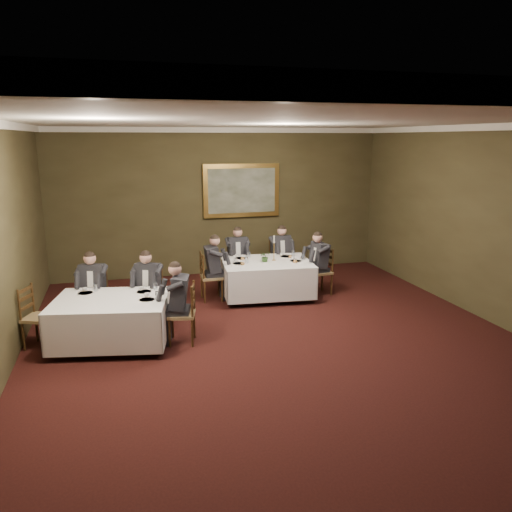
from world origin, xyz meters
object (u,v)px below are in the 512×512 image
diner_main_backleft (237,263)px  diner_main_endleft (212,276)px  diner_main_backright (280,262)px  chair_sec_endright (183,326)px  centerpiece (265,256)px  chair_main_endright (320,281)px  chair_main_backleft (237,273)px  chair_sec_endleft (40,330)px  chair_main_backright (280,271)px  table_main (267,276)px  chair_main_endleft (211,286)px  diner_sec_backright (149,296)px  chair_sec_backleft (95,309)px  diner_main_endright (320,271)px  diner_sec_endright (182,313)px  candlestick (274,251)px  table_second (111,318)px  chair_sec_backright (150,308)px  painting (242,191)px  diner_sec_backleft (94,297)px

diner_main_backleft → diner_main_endleft: same height
diner_main_backright → chair_sec_endright: size_ratio=1.35×
centerpiece → chair_main_endright: bearing=-5.2°
chair_main_backleft → chair_main_endright: size_ratio=1.00×
chair_sec_endleft → chair_main_backright: bearing=138.6°
table_main → chair_sec_endleft: bearing=-160.5°
chair_main_endleft → chair_main_backleft: bearing=139.7°
diner_sec_backright → chair_sec_endright: 1.14m
diner_main_endleft → chair_sec_backleft: bearing=-68.7°
diner_main_endright → diner_sec_endright: same height
chair_sec_endright → candlestick: (2.18, 2.00, 0.68)m
table_main → diner_main_backleft: size_ratio=1.46×
diner_main_backleft → centerpiece: size_ratio=5.58×
table_second → chair_sec_endright: (1.11, -0.22, -0.17)m
chair_main_endleft → chair_sec_endright: 2.23m
chair_sec_backright → table_main: bearing=-137.6°
diner_sec_endright → chair_sec_endleft: (-2.21, 0.45, -0.23)m
diner_main_backright → table_second: bearing=32.0°
table_second → candlestick: bearing=28.4°
diner_sec_backright → table_main: bearing=-137.4°
diner_main_backleft → diner_main_endleft: size_ratio=1.00×
candlestick → diner_main_backleft: bearing=121.6°
chair_sec_endleft → centerpiece: centerpiece is taller
chair_sec_endleft → painting: bearing=152.9°
diner_main_backleft → chair_sec_endleft: diner_main_backleft is taller
diner_main_backleft → diner_main_endleft: bearing=53.3°
chair_main_endleft → chair_sec_backleft: size_ratio=1.00×
diner_main_backright → diner_sec_backright: size_ratio=1.00×
chair_main_backright → diner_main_endright: 1.17m
chair_main_backright → diner_sec_endright: diner_sec_endright is taller
diner_sec_backleft → painting: bearing=-126.0°
diner_main_backleft → chair_main_endleft: 1.17m
chair_main_backright → chair_main_endleft: (-1.74, -0.77, 0.00)m
chair_main_endright → candlestick: bearing=72.4°
chair_main_endleft → chair_sec_endleft: 3.47m
diner_sec_backleft → diner_sec_backright: size_ratio=1.00×
diner_main_backright → chair_main_endleft: (-1.74, -0.76, -0.23)m
diner_main_endright → chair_sec_endleft: bearing=96.4°
table_main → candlestick: 0.54m
candlestick → chair_sec_endright: bearing=-137.4°
diner_main_backright → chair_sec_backright: size_ratio=1.35×
table_main → diner_main_endright: 1.15m
chair_main_backleft → centerpiece: 1.22m
centerpiece → table_second: bearing=-150.8°
diner_sec_backleft → candlestick: 3.69m
chair_main_backleft → centerpiece: (0.36, -0.99, 0.60)m
diner_main_backright → chair_main_endright: bearing=116.9°
diner_main_endright → centerpiece: 1.25m
chair_main_endleft → diner_main_backright: bearing=114.4°
chair_sec_endright → centerpiece: bearing=-32.0°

